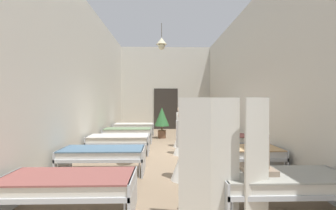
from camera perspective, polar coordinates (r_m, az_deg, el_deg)
ground_plane at (r=7.30m, az=0.28°, el=-12.49°), size 5.86×13.16×0.10m
room_shell at (r=8.34m, az=0.02°, el=6.34°), size 5.66×12.76×4.86m
bed_left_row_0 at (r=3.77m, az=-23.77°, el=-17.87°), size 1.90×0.84×0.57m
bed_right_row_0 at (r=3.95m, az=26.95°, el=-17.02°), size 1.90×0.84×0.57m
bed_left_row_1 at (r=5.51m, az=-16.09°, el=-11.78°), size 1.90×0.84×0.57m
bed_right_row_1 at (r=5.63m, az=17.52°, el=-11.50°), size 1.90×0.84×0.57m
bed_left_row_2 at (r=7.33m, az=-12.30°, el=-8.57°), size 1.90×0.84×0.57m
bed_right_row_2 at (r=7.42m, az=12.69°, el=-8.45°), size 1.90×0.84×0.57m
bed_left_row_3 at (r=9.18m, az=-10.05°, el=-6.63°), size 1.90×0.84×0.57m
bed_right_row_3 at (r=9.26m, az=9.80°, el=-6.56°), size 1.90×0.84×0.57m
bed_left_row_4 at (r=11.05m, az=-8.58°, el=-5.33°), size 1.90×0.84×0.57m
bed_right_row_4 at (r=11.11m, az=7.87°, el=-5.30°), size 1.90×0.84×0.57m
nurse_near_aisle at (r=7.03m, az=3.47°, el=-8.21°), size 0.52×0.52×1.49m
nurse_mid_aisle at (r=8.19m, az=3.17°, el=-6.90°), size 0.52×0.52×1.49m
nurse_far_aisle at (r=4.85m, az=3.83°, el=-12.40°), size 0.52×0.52×1.49m
patient_seated_primary at (r=3.73m, az=21.82°, el=-11.21°), size 0.44×0.44×0.80m
potted_plant at (r=10.09m, az=-1.56°, el=-3.46°), size 0.65×0.65×1.37m
privacy_screen at (r=3.21m, az=14.28°, el=-13.52°), size 1.25×0.20×1.70m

